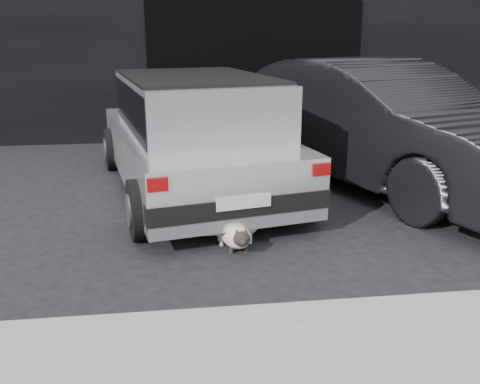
{
  "coord_description": "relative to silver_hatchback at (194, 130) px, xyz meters",
  "views": [
    {
      "loc": [
        -0.5,
        -5.76,
        2.05
      ],
      "look_at": [
        0.07,
        -1.18,
        0.58
      ],
      "focal_mm": 38.0,
      "sensor_mm": 36.0,
      "label": 1
    }
  ],
  "objects": [
    {
      "name": "ground",
      "position": [
        0.29,
        -0.72,
        -0.84
      ],
      "size": [
        80.0,
        80.0,
        0.0
      ],
      "primitive_type": "plane",
      "color": "black",
      "rests_on": "ground"
    },
    {
      "name": "building_facade",
      "position": [
        1.29,
        5.28,
        1.66
      ],
      "size": [
        34.0,
        4.0,
        5.0
      ],
      "primitive_type": "cube",
      "color": "black",
      "rests_on": "ground"
    },
    {
      "name": "garage_opening",
      "position": [
        1.29,
        3.27,
        0.46
      ],
      "size": [
        4.0,
        0.1,
        2.6
      ],
      "primitive_type": "cube",
      "color": "black",
      "rests_on": "ground"
    },
    {
      "name": "curb",
      "position": [
        1.29,
        -3.32,
        -0.78
      ],
      "size": [
        18.0,
        0.25,
        0.12
      ],
      "primitive_type": "cube",
      "color": "gray",
      "rests_on": "ground"
    },
    {
      "name": "silver_hatchback",
      "position": [
        0.0,
        0.0,
        0.0
      ],
      "size": [
        2.71,
        4.45,
        1.54
      ],
      "rotation": [
        0.0,
        0.0,
        0.2
      ],
      "color": "silver",
      "rests_on": "ground"
    },
    {
      "name": "second_car",
      "position": [
        2.52,
        0.15,
        0.01
      ],
      "size": [
        3.69,
        5.42,
        1.69
      ],
      "primitive_type": "imported",
      "rotation": [
        0.0,
        0.0,
        0.41
      ],
      "color": "black",
      "rests_on": "ground"
    },
    {
      "name": "cat_siamese",
      "position": [
        0.33,
        -1.88,
        -0.7
      ],
      "size": [
        0.35,
        0.86,
        0.3
      ],
      "rotation": [
        0.0,
        0.0,
        3.25
      ],
      "color": "beige",
      "rests_on": "ground"
    },
    {
      "name": "cat_white",
      "position": [
        0.36,
        -1.74,
        -0.67
      ],
      "size": [
        0.74,
        0.29,
        0.34
      ],
      "rotation": [
        0.0,
        0.0,
        -1.48
      ],
      "color": "silver",
      "rests_on": "ground"
    }
  ]
}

